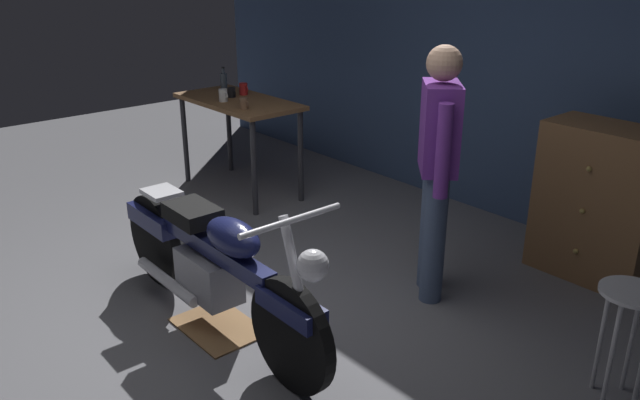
# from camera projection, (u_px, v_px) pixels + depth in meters

# --- Properties ---
(ground_plane) EXTENTS (12.00, 12.00, 0.00)m
(ground_plane) POSITION_uv_depth(u_px,v_px,m) (238.00, 323.00, 4.04)
(ground_plane) COLOR slate
(back_wall) EXTENTS (8.00, 0.12, 3.10)m
(back_wall) POSITION_uv_depth(u_px,v_px,m) (518.00, 35.00, 5.18)
(back_wall) COLOR #384C70
(back_wall) RESTS_ON ground_plane
(workbench) EXTENTS (1.30, 0.64, 0.90)m
(workbench) POSITION_uv_depth(u_px,v_px,m) (239.00, 111.00, 5.98)
(workbench) COLOR brown
(workbench) RESTS_ON ground_plane
(motorcycle) EXTENTS (2.19, 0.60, 1.00)m
(motorcycle) POSITION_uv_depth(u_px,v_px,m) (213.00, 263.00, 3.83)
(motorcycle) COLOR black
(motorcycle) RESTS_ON ground_plane
(person_standing) EXTENTS (0.43, 0.43, 1.67)m
(person_standing) POSITION_uv_depth(u_px,v_px,m) (437.00, 164.00, 4.07)
(person_standing) COLOR #495A7A
(person_standing) RESTS_ON ground_plane
(shop_stool) EXTENTS (0.32, 0.32, 0.64)m
(shop_stool) POSITION_uv_depth(u_px,v_px,m) (628.00, 315.00, 3.19)
(shop_stool) COLOR #B2B2B7
(shop_stool) RESTS_ON ground_plane
(wooden_dresser) EXTENTS (0.80, 0.47, 1.10)m
(wooden_dresser) POSITION_uv_depth(u_px,v_px,m) (599.00, 203.00, 4.46)
(wooden_dresser) COLOR brown
(wooden_dresser) RESTS_ON ground_plane
(drip_tray) EXTENTS (0.56, 0.40, 0.01)m
(drip_tray) POSITION_uv_depth(u_px,v_px,m) (218.00, 326.00, 3.99)
(drip_tray) COLOR olive
(drip_tray) RESTS_ON ground_plane
(mug_black_matte) EXTENTS (0.11, 0.08, 0.09)m
(mug_black_matte) POSITION_uv_depth(u_px,v_px,m) (232.00, 93.00, 6.00)
(mug_black_matte) COLOR black
(mug_black_matte) RESTS_ON workbench
(mug_brown_stoneware) EXTENTS (0.11, 0.07, 0.10)m
(mug_brown_stoneware) POSITION_uv_depth(u_px,v_px,m) (244.00, 103.00, 5.56)
(mug_brown_stoneware) COLOR brown
(mug_brown_stoneware) RESTS_ON workbench
(mug_red_diner) EXTENTS (0.11, 0.08, 0.11)m
(mug_red_diner) POSITION_uv_depth(u_px,v_px,m) (244.00, 89.00, 6.10)
(mug_red_diner) COLOR red
(mug_red_diner) RESTS_ON workbench
(mug_white_ceramic) EXTENTS (0.12, 0.08, 0.11)m
(mug_white_ceramic) POSITION_uv_depth(u_px,v_px,m) (223.00, 95.00, 5.83)
(mug_white_ceramic) COLOR white
(mug_white_ceramic) RESTS_ON workbench
(bottle) EXTENTS (0.06, 0.06, 0.24)m
(bottle) POSITION_uv_depth(u_px,v_px,m) (224.00, 82.00, 6.21)
(bottle) COLOR #3F4C59
(bottle) RESTS_ON workbench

